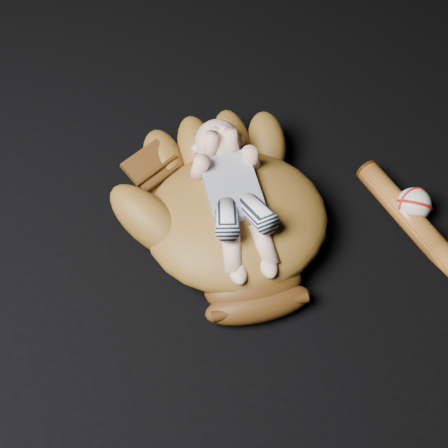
% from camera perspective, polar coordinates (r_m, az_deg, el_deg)
% --- Properties ---
extents(baseball_glove, '(0.45, 0.51, 0.15)m').
position_cam_1_polar(baseball_glove, '(1.17, 1.11, 0.97)').
color(baseball_glove, brown).
rests_on(baseball_glove, ground).
extents(newborn_baby, '(0.17, 0.35, 0.14)m').
position_cam_1_polar(newborn_baby, '(1.14, 1.05, 2.48)').
color(newborn_baby, '#E0A890').
rests_on(newborn_baby, baseball_glove).
extents(baseball, '(0.08, 0.08, 0.07)m').
position_cam_1_polar(baseball, '(1.29, 16.93, 1.66)').
color(baseball, white).
rests_on(baseball, ground).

